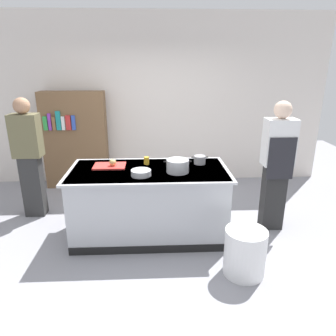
% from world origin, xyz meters
% --- Properties ---
extents(ground_plane, '(10.00, 10.00, 0.00)m').
position_xyz_m(ground_plane, '(0.00, 0.00, 0.00)').
color(ground_plane, gray).
extents(back_wall, '(6.40, 0.12, 3.00)m').
position_xyz_m(back_wall, '(0.00, 2.10, 1.50)').
color(back_wall, silver).
rests_on(back_wall, ground_plane).
extents(counter_island, '(1.98, 0.98, 0.90)m').
position_xyz_m(counter_island, '(0.00, -0.00, 0.47)').
color(counter_island, '#B7BABF').
rests_on(counter_island, ground_plane).
extents(cutting_board, '(0.40, 0.28, 0.02)m').
position_xyz_m(cutting_board, '(-0.50, 0.14, 0.91)').
color(cutting_board, red).
rests_on(cutting_board, counter_island).
extents(onion, '(0.09, 0.09, 0.09)m').
position_xyz_m(onion, '(-0.45, 0.12, 0.96)').
color(onion, tan).
rests_on(onion, cutting_board).
extents(stock_pot, '(0.34, 0.27, 0.16)m').
position_xyz_m(stock_pot, '(0.35, -0.10, 0.98)').
color(stock_pot, '#B7BABF').
rests_on(stock_pot, counter_island).
extents(sauce_pan, '(0.22, 0.15, 0.11)m').
position_xyz_m(sauce_pan, '(0.66, 0.20, 0.95)').
color(sauce_pan, '#99999E').
rests_on(sauce_pan, counter_island).
extents(mixing_bowl, '(0.24, 0.24, 0.07)m').
position_xyz_m(mixing_bowl, '(-0.09, -0.21, 0.94)').
color(mixing_bowl, '#B7BABF').
rests_on(mixing_bowl, counter_island).
extents(juice_cup, '(0.07, 0.07, 0.10)m').
position_xyz_m(juice_cup, '(-0.03, 0.22, 0.95)').
color(juice_cup, yellow).
rests_on(juice_cup, counter_island).
extents(trash_bin, '(0.44, 0.44, 0.52)m').
position_xyz_m(trash_bin, '(1.01, -0.86, 0.26)').
color(trash_bin, white).
rests_on(trash_bin, ground_plane).
extents(person_chef, '(0.38, 0.25, 1.72)m').
position_xyz_m(person_chef, '(1.66, 0.11, 0.91)').
color(person_chef, '#272727').
rests_on(person_chef, ground_plane).
extents(person_guest, '(0.38, 0.24, 1.72)m').
position_xyz_m(person_guest, '(-1.69, 0.65, 0.91)').
color(person_guest, '#2E2E2E').
rests_on(person_guest, ground_plane).
extents(bookshelf, '(1.10, 0.31, 1.70)m').
position_xyz_m(bookshelf, '(-1.32, 1.80, 0.85)').
color(bookshelf, brown).
rests_on(bookshelf, ground_plane).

